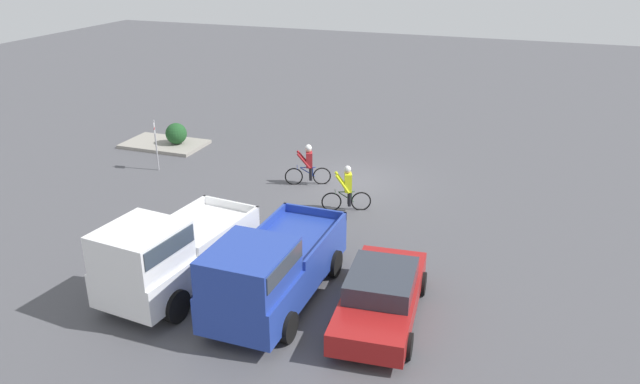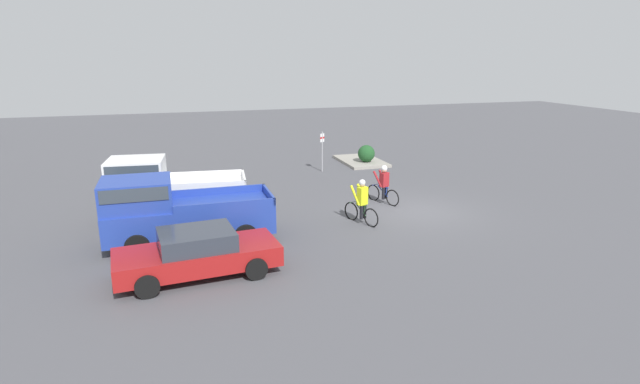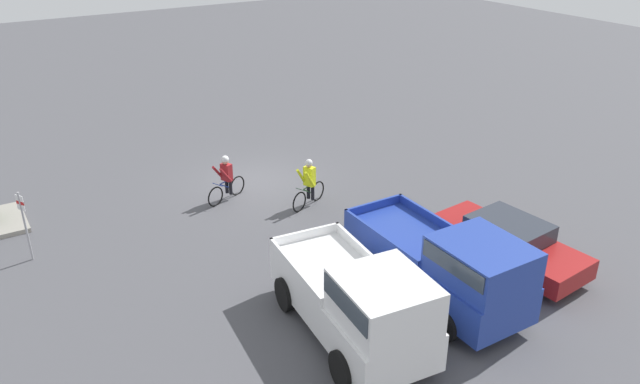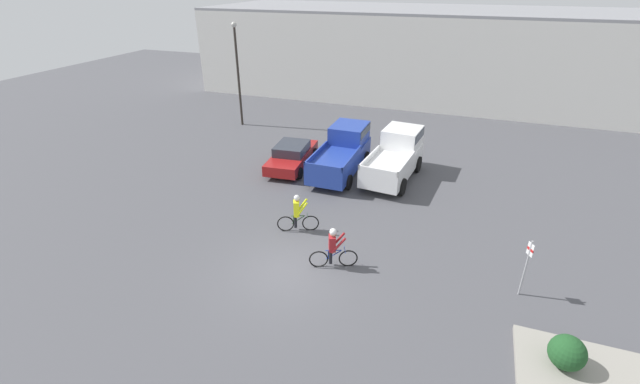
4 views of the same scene
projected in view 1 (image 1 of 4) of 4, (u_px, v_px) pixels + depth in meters
The scene contains 9 objects.
ground_plane at pixel (351, 182), 24.72m from camera, with size 80.00×80.00×0.00m, color #4C4C51.
sedan_0 at pixel (381, 295), 15.66m from camera, with size 2.28×4.65×1.34m.
pickup_truck_0 at pixel (270, 269), 15.91m from camera, with size 2.25×5.40×2.26m.
pickup_truck_1 at pixel (169, 253), 16.60m from camera, with size 2.60×5.17×2.36m.
cyclist_0 at pixel (308, 164), 24.15m from camera, with size 1.69×0.75×1.66m.
cyclist_1 at pixel (347, 188), 21.83m from camera, with size 1.65×0.74×1.71m.
fire_lane_sign at pixel (156, 140), 25.45m from camera, with size 0.17×0.27×2.15m.
curb_island at pixel (165, 144), 28.92m from camera, with size 3.68×2.25×0.15m, color gray.
shrub at pixel (176, 134), 28.56m from camera, with size 0.97×0.97×0.97m.
Camera 1 is at (-6.80, 22.01, 9.04)m, focal length 35.00 mm.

